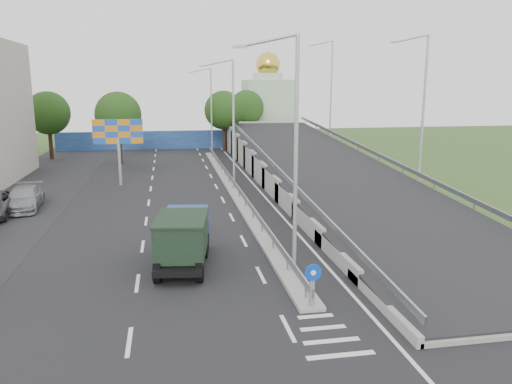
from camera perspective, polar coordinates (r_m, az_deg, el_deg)
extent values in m
plane|color=#2D4C1E|center=(17.25, 8.50, -16.42)|extent=(160.00, 160.00, 0.00)
cube|color=black|center=(35.34, -6.53, -1.41)|extent=(26.00, 90.00, 0.04)
cube|color=black|center=(36.95, -27.10, -2.09)|extent=(8.00, 90.00, 0.05)
cube|color=gray|center=(39.49, -2.57, 0.24)|extent=(1.00, 44.00, 0.20)
cube|color=gray|center=(42.46, 14.13, 3.80)|extent=(0.10, 50.00, 0.32)
cube|color=gray|center=(39.55, 1.43, 3.57)|extent=(0.10, 50.00, 0.32)
cube|color=gray|center=(39.36, -2.58, 1.16)|extent=(0.08, 44.00, 0.32)
cylinder|color=gray|center=(39.41, -2.57, 0.80)|extent=(0.09, 0.09, 0.60)
cylinder|color=black|center=(18.78, 6.42, -11.17)|extent=(0.20, 0.20, 1.20)
cylinder|color=#0C3FBF|center=(18.43, 6.55, -9.12)|extent=(0.64, 0.05, 0.64)
cylinder|color=white|center=(18.40, 6.57, -9.16)|extent=(0.20, 0.03, 0.20)
cylinder|color=#B2B5B7|center=(21.22, 4.57, 3.94)|extent=(0.18, 0.18, 10.00)
cylinder|color=#B2B5B7|center=(20.81, 1.46, 16.92)|extent=(2.57, 0.12, 0.66)
cube|color=#B2B5B7|center=(20.59, -1.96, 16.27)|extent=(0.50, 0.18, 0.12)
cylinder|color=#B2B5B7|center=(40.78, -2.59, 7.85)|extent=(0.18, 0.18, 10.00)
cylinder|color=#B2B5B7|center=(40.57, -4.39, 14.52)|extent=(2.57, 0.12, 0.66)
cube|color=#B2B5B7|center=(40.45, -6.13, 14.14)|extent=(0.50, 0.18, 0.12)
cylinder|color=#B2B5B7|center=(60.63, -5.12, 9.19)|extent=(0.18, 0.18, 10.00)
cylinder|color=#B2B5B7|center=(60.49, -6.37, 13.66)|extent=(2.57, 0.12, 0.66)
cube|color=#B2B5B7|center=(60.41, -7.53, 13.40)|extent=(0.50, 0.18, 0.12)
cube|color=navy|center=(66.69, -9.22, 5.90)|extent=(30.00, 0.50, 2.40)
cube|color=#B2CCAD|center=(75.92, 1.34, 9.28)|extent=(7.00, 7.00, 9.00)
cylinder|color=#B2CCAD|center=(75.84, 1.36, 13.05)|extent=(4.40, 4.40, 1.00)
sphere|color=gold|center=(75.89, 1.37, 14.34)|extent=(3.60, 3.60, 3.60)
cone|color=gold|center=(75.99, 1.37, 15.84)|extent=(0.30, 0.30, 1.20)
cylinder|color=#B2B5B7|center=(42.95, -15.32, 3.35)|extent=(0.24, 0.24, 4.00)
cube|color=orange|center=(42.66, -15.51, 6.67)|extent=(4.00, 0.20, 2.00)
cylinder|color=black|center=(54.89, -15.30, 5.17)|extent=(0.44, 0.44, 4.00)
sphere|color=#1A370F|center=(54.63, -15.48, 8.50)|extent=(4.80, 4.80, 4.80)
cylinder|color=black|center=(63.02, -3.68, 6.41)|extent=(0.44, 0.44, 4.00)
sphere|color=#1A370F|center=(62.79, -3.72, 9.31)|extent=(4.80, 4.80, 4.80)
cylinder|color=black|center=(61.03, -22.42, 5.34)|extent=(0.44, 0.44, 4.00)
sphere|color=#1A370F|center=(60.79, -22.66, 8.33)|extent=(4.80, 4.80, 4.80)
cylinder|color=black|center=(70.46, -1.07, 7.03)|extent=(0.44, 0.44, 4.00)
sphere|color=#1A370F|center=(70.26, -1.08, 9.63)|extent=(4.80, 4.80, 4.80)
cylinder|color=black|center=(25.32, -9.82, -5.83)|extent=(0.44, 1.00, 0.97)
cylinder|color=black|center=(25.14, -5.81, -5.83)|extent=(0.44, 1.00, 0.97)
cylinder|color=black|center=(24.57, -10.06, -6.39)|extent=(0.44, 1.00, 0.97)
cylinder|color=black|center=(24.39, -5.92, -6.41)|extent=(0.44, 1.00, 0.97)
cylinder|color=black|center=(21.70, -11.17, -8.97)|extent=(0.44, 1.00, 0.97)
cylinder|color=black|center=(21.49, -6.46, -9.02)|extent=(0.44, 1.00, 0.97)
cube|color=black|center=(23.43, -8.27, -6.92)|extent=(2.77, 5.70, 0.26)
cube|color=navy|center=(25.14, -7.84, -3.48)|extent=(2.21, 1.68, 1.50)
cube|color=black|center=(25.69, -7.72, -2.22)|extent=(1.67, 0.29, 0.62)
cube|color=black|center=(26.11, -7.62, -5.00)|extent=(2.03, 0.41, 0.44)
cube|color=black|center=(22.63, -8.48, -5.03)|extent=(2.56, 3.62, 1.59)
cube|color=black|center=(22.40, -8.55, -2.97)|extent=(2.66, 3.72, 0.11)
imported|color=gray|center=(37.02, -25.01, -0.66)|extent=(2.57, 5.39, 1.52)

